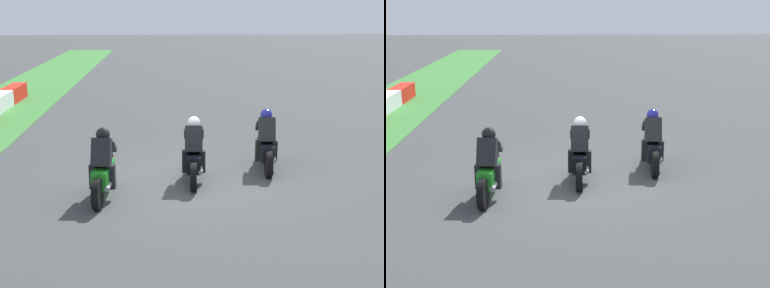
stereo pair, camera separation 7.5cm
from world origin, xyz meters
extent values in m
plane|color=#3F4242|center=(0.00, 0.00, 0.00)|extent=(120.00, 120.00, 0.00)
cube|color=red|center=(10.84, 7.00, 0.32)|extent=(2.13, 0.60, 0.64)
cylinder|color=black|center=(1.61, -2.03, 0.32)|extent=(0.65, 0.19, 0.64)
cylinder|color=black|center=(0.21, -1.92, 0.32)|extent=(0.65, 0.19, 0.64)
cube|color=black|center=(0.91, -1.98, 0.50)|extent=(1.12, 0.40, 0.40)
ellipsoid|color=black|center=(1.01, -1.98, 0.80)|extent=(0.50, 0.33, 0.24)
cube|color=red|center=(0.40, -1.94, 0.52)|extent=(0.07, 0.16, 0.08)
cylinder|color=#A5A5AD|center=(0.55, -2.11, 0.37)|extent=(0.43, 0.13, 0.10)
cube|color=black|center=(0.81, -1.97, 1.02)|extent=(0.51, 0.43, 0.66)
sphere|color=#232699|center=(1.03, -1.99, 1.36)|extent=(0.32, 0.32, 0.30)
cube|color=#715A52|center=(1.41, -2.01, 0.84)|extent=(0.17, 0.27, 0.23)
cube|color=black|center=(0.81, -1.77, 0.50)|extent=(0.19, 0.15, 0.52)
cube|color=black|center=(0.78, -2.17, 0.50)|extent=(0.19, 0.15, 0.52)
cube|color=black|center=(1.20, -1.82, 1.04)|extent=(0.39, 0.13, 0.31)
cube|color=black|center=(1.18, -2.18, 1.04)|extent=(0.39, 0.13, 0.31)
cylinder|color=black|center=(0.80, -0.17, 0.32)|extent=(0.65, 0.18, 0.64)
cylinder|color=black|center=(-0.60, -0.08, 0.32)|extent=(0.65, 0.18, 0.64)
cube|color=black|center=(0.10, -0.12, 0.50)|extent=(1.12, 0.39, 0.40)
ellipsoid|color=black|center=(0.20, -0.13, 0.80)|extent=(0.50, 0.33, 0.24)
cube|color=red|center=(-0.41, -0.09, 0.52)|extent=(0.07, 0.16, 0.08)
cylinder|color=#A5A5AD|center=(-0.26, -0.26, 0.37)|extent=(0.43, 0.13, 0.10)
cube|color=black|center=(0.00, -0.12, 1.02)|extent=(0.51, 0.43, 0.66)
sphere|color=silver|center=(0.22, -0.13, 1.36)|extent=(0.32, 0.32, 0.30)
cube|color=gray|center=(0.60, -0.15, 0.84)|extent=(0.17, 0.27, 0.23)
cube|color=black|center=(-0.01, 0.08, 0.50)|extent=(0.19, 0.15, 0.52)
cube|color=black|center=(-0.03, -0.31, 0.50)|extent=(0.19, 0.15, 0.52)
cube|color=black|center=(0.39, 0.04, 1.04)|extent=(0.39, 0.12, 0.31)
cube|color=black|center=(0.37, -0.32, 1.04)|extent=(0.39, 0.12, 0.31)
cylinder|color=black|center=(-0.19, 1.81, 0.32)|extent=(0.65, 0.19, 0.64)
cylinder|color=black|center=(-1.59, 1.92, 0.32)|extent=(0.65, 0.19, 0.64)
cube|color=#218C23|center=(-0.89, 1.87, 0.50)|extent=(1.12, 0.40, 0.40)
ellipsoid|color=#218C23|center=(-0.79, 1.86, 0.80)|extent=(0.50, 0.34, 0.24)
cube|color=red|center=(-1.40, 1.91, 0.52)|extent=(0.07, 0.16, 0.08)
cylinder|color=#A5A5AD|center=(-1.25, 1.73, 0.37)|extent=(0.43, 0.13, 0.10)
cube|color=black|center=(-0.99, 1.87, 1.02)|extent=(0.51, 0.44, 0.66)
sphere|color=black|center=(-0.77, 1.86, 1.36)|extent=(0.32, 0.32, 0.30)
cube|color=#4D4D52|center=(-0.39, 1.83, 0.84)|extent=(0.17, 0.27, 0.23)
cube|color=black|center=(-1.00, 2.08, 0.50)|extent=(0.19, 0.15, 0.52)
cube|color=black|center=(-1.03, 1.68, 0.50)|extent=(0.19, 0.15, 0.52)
cube|color=black|center=(-0.60, 2.02, 1.04)|extent=(0.39, 0.13, 0.31)
cube|color=black|center=(-0.63, 1.67, 1.04)|extent=(0.39, 0.13, 0.31)
camera|label=1|loc=(-11.46, 0.53, 4.03)|focal=48.36mm
camera|label=2|loc=(-11.46, 0.46, 4.03)|focal=48.36mm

